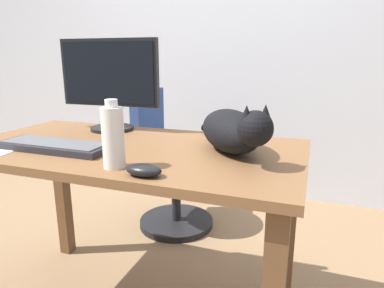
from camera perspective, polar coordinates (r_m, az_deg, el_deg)
back_wall at (r=2.75m, az=6.22°, el=18.75°), size 6.00×0.04×2.60m
desk at (r=1.37m, az=-10.40°, el=-5.06°), size 1.33×0.69×0.75m
office_chair at (r=2.20m, az=-3.97°, el=-4.39°), size 0.48×0.48×0.89m
monitor at (r=1.62m, az=-13.70°, el=10.20°), size 0.48×0.20×0.41m
keyboard at (r=1.36m, az=-22.11°, el=-0.27°), size 0.44×0.15×0.03m
cat at (r=1.21m, az=6.85°, el=2.32°), size 0.37×0.53×0.20m
computer_mouse at (r=0.98m, az=-8.11°, el=-4.36°), size 0.11×0.06×0.04m
water_bottle at (r=1.06m, az=-13.12°, el=1.21°), size 0.07×0.07×0.21m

